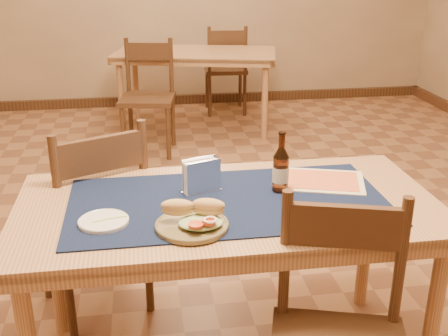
{
  "coord_description": "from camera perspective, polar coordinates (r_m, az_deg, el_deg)",
  "views": [
    {
      "loc": [
        -0.31,
        -2.71,
        1.65
      ],
      "look_at": [
        0.0,
        -0.7,
        0.85
      ],
      "focal_mm": 45.0,
      "sensor_mm": 36.0,
      "label": 1
    }
  ],
  "objects": [
    {
      "name": "back_table",
      "position": [
        5.35,
        -2.88,
        10.89
      ],
      "size": [
        1.61,
        1.07,
        0.75
      ],
      "color": "#B37E54",
      "rests_on": "ground"
    },
    {
      "name": "fork",
      "position": [
        2.01,
        -11.32,
        -5.0
      ],
      "size": [
        0.12,
        0.05,
        0.0
      ],
      "color": "#AAE57E",
      "rests_on": "side_plate"
    },
    {
      "name": "baseboard",
      "position": [
        3.16,
        -1.96,
        -8.92
      ],
      "size": [
        6.0,
        7.0,
        0.1
      ],
      "color": "#452818",
      "rests_on": "ground"
    },
    {
      "name": "sandwich_plate",
      "position": [
        1.93,
        -3.06,
        -5.34
      ],
      "size": [
        0.25,
        0.25,
        0.1
      ],
      "color": "brown",
      "rests_on": "placemat"
    },
    {
      "name": "chair_back_far",
      "position": [
        5.93,
        0.19,
        10.13
      ],
      "size": [
        0.45,
        0.45,
        0.92
      ],
      "color": "#452818",
      "rests_on": "ground"
    },
    {
      "name": "beer_bottle",
      "position": [
        2.19,
        5.78,
        -0.16
      ],
      "size": [
        0.06,
        0.06,
        0.24
      ],
      "color": "#441F0C",
      "rests_on": "placemat"
    },
    {
      "name": "menu_card",
      "position": [
        2.34,
        9.85,
        -1.26
      ],
      "size": [
        0.4,
        0.34,
        0.01
      ],
      "color": "beige",
      "rests_on": "placemat"
    },
    {
      "name": "napkin_holder",
      "position": [
        2.19,
        -2.29,
        -0.88
      ],
      "size": [
        0.16,
        0.1,
        0.13
      ],
      "color": "white",
      "rests_on": "placemat"
    },
    {
      "name": "chair_main_far",
      "position": [
        2.65,
        -13.08,
        -4.72
      ],
      "size": [
        0.59,
        0.59,
        0.97
      ],
      "color": "#452818",
      "rests_on": "ground"
    },
    {
      "name": "room",
      "position": [
        2.74,
        -2.33,
        16.23
      ],
      "size": [
        6.04,
        7.04,
        2.84
      ],
      "color": "#92633F",
      "rests_on": "ground"
    },
    {
      "name": "side_plate",
      "position": [
        2.01,
        -12.15,
        -5.27
      ],
      "size": [
        0.18,
        0.18,
        0.01
      ],
      "color": "silver",
      "rests_on": "placemat"
    },
    {
      "name": "chair_back_near",
      "position": [
        4.81,
        -7.72,
        7.35
      ],
      "size": [
        0.5,
        0.5,
        0.94
      ],
      "color": "#452818",
      "rests_on": "ground"
    },
    {
      "name": "placemat",
      "position": [
        2.13,
        0.41,
        -3.4
      ],
      "size": [
        1.2,
        0.6,
        0.01
      ],
      "primitive_type": "cube",
      "color": "#0F1C3A",
      "rests_on": "main_table"
    },
    {
      "name": "main_table",
      "position": [
        2.17,
        0.41,
        -5.44
      ],
      "size": [
        1.6,
        0.8,
        0.75
      ],
      "color": "#B37E54",
      "rests_on": "ground"
    }
  ]
}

